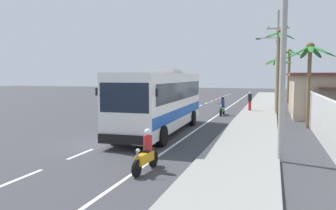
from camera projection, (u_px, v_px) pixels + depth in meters
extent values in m
plane|color=#3A3A3F|center=(104.00, 144.00, 16.55)|extent=(160.00, 160.00, 0.00)
cube|color=gray|center=(254.00, 122.00, 23.93)|extent=(3.20, 90.00, 0.14)
cube|color=white|center=(22.00, 178.00, 11.14)|extent=(0.16, 2.00, 0.01)
cube|color=white|center=(81.00, 154.00, 14.53)|extent=(0.16, 2.00, 0.01)
cube|color=white|center=(117.00, 139.00, 17.92)|extent=(0.16, 2.00, 0.01)
cube|color=white|center=(142.00, 129.00, 21.31)|extent=(0.16, 2.00, 0.01)
cube|color=white|center=(160.00, 122.00, 24.69)|extent=(0.16, 2.00, 0.01)
cube|color=white|center=(174.00, 116.00, 28.08)|extent=(0.16, 2.00, 0.01)
cube|color=white|center=(185.00, 112.00, 31.47)|extent=(0.16, 2.00, 0.01)
cube|color=white|center=(193.00, 108.00, 34.86)|extent=(0.16, 2.00, 0.01)
cube|color=white|center=(201.00, 106.00, 38.24)|extent=(0.16, 2.00, 0.01)
cube|color=white|center=(206.00, 103.00, 41.63)|extent=(0.16, 2.00, 0.01)
cube|color=white|center=(212.00, 101.00, 45.02)|extent=(0.16, 2.00, 0.01)
cube|color=white|center=(216.00, 99.00, 48.41)|extent=(0.16, 2.00, 0.01)
cube|color=white|center=(220.00, 98.00, 51.79)|extent=(0.16, 2.00, 0.01)
cube|color=white|center=(223.00, 97.00, 55.18)|extent=(0.16, 2.00, 0.01)
cube|color=white|center=(226.00, 95.00, 58.57)|extent=(0.16, 2.00, 0.01)
cube|color=white|center=(229.00, 94.00, 61.96)|extent=(0.16, 2.00, 0.01)
cube|color=white|center=(219.00, 114.00, 29.72)|extent=(0.14, 70.00, 0.01)
cube|color=#B2B2AD|center=(306.00, 104.00, 26.46)|extent=(0.24, 60.00, 2.37)
cube|color=white|center=(161.00, 100.00, 19.99)|extent=(2.92, 11.18, 3.23)
cube|color=#192333|center=(162.00, 91.00, 20.13)|extent=(2.93, 10.30, 1.03)
cube|color=#192333|center=(124.00, 98.00, 14.67)|extent=(2.39, 0.17, 1.36)
cube|color=blue|center=(161.00, 112.00, 20.05)|extent=(2.95, 10.96, 0.58)
cube|color=black|center=(124.00, 140.00, 14.75)|extent=(2.54, 0.24, 0.44)
cube|color=#B7B7B7|center=(167.00, 71.00, 21.16)|extent=(1.50, 2.49, 0.28)
cube|color=black|center=(157.00, 93.00, 14.44)|extent=(0.12, 0.08, 0.36)
cube|color=black|center=(97.00, 92.00, 15.26)|extent=(0.12, 0.08, 0.36)
cylinder|color=black|center=(162.00, 136.00, 16.05)|extent=(0.35, 1.05, 1.04)
cylinder|color=black|center=(115.00, 133.00, 16.75)|extent=(0.35, 1.05, 1.04)
cylinder|color=black|center=(192.00, 118.00, 22.95)|extent=(0.35, 1.05, 1.04)
cylinder|color=black|center=(158.00, 117.00, 23.66)|extent=(0.35, 1.05, 1.04)
cylinder|color=black|center=(221.00, 113.00, 28.22)|extent=(0.12, 0.60, 0.60)
cylinder|color=black|center=(224.00, 111.00, 29.49)|extent=(0.14, 0.60, 0.60)
cube|color=#1E7F38|center=(222.00, 109.00, 28.79)|extent=(0.28, 1.11, 0.36)
cube|color=black|center=(223.00, 107.00, 29.05)|extent=(0.26, 0.61, 0.12)
cylinder|color=gray|center=(221.00, 109.00, 28.31)|extent=(0.07, 0.32, 0.67)
cylinder|color=black|center=(221.00, 104.00, 28.36)|extent=(0.56, 0.06, 0.04)
sphere|color=#EAEACC|center=(221.00, 106.00, 28.26)|extent=(0.14, 0.14, 0.14)
cylinder|color=navy|center=(223.00, 103.00, 28.98)|extent=(0.32, 0.32, 0.65)
sphere|color=black|center=(223.00, 98.00, 28.94)|extent=(0.26, 0.26, 0.26)
cylinder|color=black|center=(137.00, 168.00, 11.21)|extent=(0.15, 0.61, 0.60)
cylinder|color=black|center=(153.00, 159.00, 12.46)|extent=(0.17, 0.61, 0.60)
cube|color=gold|center=(145.00, 158.00, 11.77)|extent=(0.32, 1.12, 0.36)
cube|color=black|center=(148.00, 151.00, 12.03)|extent=(0.29, 0.62, 0.12)
cylinder|color=gray|center=(138.00, 159.00, 11.30)|extent=(0.08, 0.32, 0.67)
cylinder|color=black|center=(140.00, 146.00, 11.35)|extent=(0.56, 0.08, 0.04)
sphere|color=#EAEACC|center=(138.00, 151.00, 11.25)|extent=(0.14, 0.14, 0.14)
cylinder|color=red|center=(148.00, 143.00, 11.96)|extent=(0.32, 0.32, 0.57)
sphere|color=white|center=(148.00, 132.00, 11.92)|extent=(0.26, 0.26, 0.26)
cylinder|color=red|center=(250.00, 106.00, 31.59)|extent=(0.28, 0.28, 0.88)
cylinder|color=black|center=(250.00, 98.00, 31.52)|extent=(0.36, 0.36, 0.70)
sphere|color=beige|center=(250.00, 93.00, 31.48)|extent=(0.24, 0.24, 0.24)
cylinder|color=#9E9E99|center=(283.00, 59.00, 12.88)|extent=(0.24, 0.24, 8.24)
cylinder|color=#9E9E99|center=(277.00, 62.00, 31.07)|extent=(0.24, 0.24, 9.64)
cube|color=#9E9E99|center=(278.00, 28.00, 30.80)|extent=(2.09, 0.12, 0.12)
cylinder|color=#4C4742|center=(269.00, 27.00, 31.04)|extent=(0.08, 0.08, 0.16)
cylinder|color=#4C4742|center=(287.00, 27.00, 30.53)|extent=(0.08, 0.08, 0.16)
cylinder|color=#9E9E99|center=(268.00, 38.00, 31.15)|extent=(1.79, 0.09, 0.09)
cube|color=#4C4C51|center=(258.00, 39.00, 31.43)|extent=(0.44, 0.24, 0.14)
cylinder|color=brown|center=(278.00, 74.00, 29.10)|extent=(0.31, 0.31, 7.26)
ellipsoid|color=#28702D|center=(287.00, 35.00, 28.58)|extent=(1.34, 0.42, 0.82)
ellipsoid|color=#28702D|center=(281.00, 36.00, 29.34)|extent=(0.73, 1.42, 0.73)
ellipsoid|color=#28702D|center=(272.00, 35.00, 29.26)|extent=(1.45, 0.92, 0.56)
ellipsoid|color=#28702D|center=(274.00, 35.00, 28.49)|extent=(1.23, 1.24, 0.69)
ellipsoid|color=#28702D|center=(281.00, 35.00, 28.19)|extent=(0.53, 1.35, 0.85)
sphere|color=brown|center=(279.00, 32.00, 28.78)|extent=(0.56, 0.56, 0.56)
cylinder|color=brown|center=(277.00, 83.00, 35.80)|extent=(0.25, 0.25, 5.29)
ellipsoid|color=#337F33|center=(285.00, 61.00, 35.22)|extent=(1.63, 0.64, 0.72)
ellipsoid|color=#337F33|center=(283.00, 61.00, 35.94)|extent=(1.38, 1.40, 0.68)
ellipsoid|color=#337F33|center=(276.00, 62.00, 36.33)|extent=(0.80, 1.57, 0.85)
ellipsoid|color=#337F33|center=(271.00, 61.00, 36.14)|extent=(1.57, 1.08, 0.72)
ellipsoid|color=#337F33|center=(272.00, 62.00, 35.49)|extent=(1.50, 0.98, 0.94)
ellipsoid|color=#337F33|center=(277.00, 62.00, 34.96)|extent=(0.56, 1.52, 0.96)
ellipsoid|color=#337F33|center=(284.00, 60.00, 34.90)|extent=(1.44, 1.34, 0.65)
sphere|color=brown|center=(278.00, 59.00, 35.56)|extent=(0.56, 0.56, 0.56)
cylinder|color=brown|center=(289.00, 77.00, 42.51)|extent=(0.36, 0.36, 6.61)
ellipsoid|color=#28702D|center=(296.00, 53.00, 42.05)|extent=(1.70, 0.49, 0.79)
ellipsoid|color=#28702D|center=(291.00, 54.00, 42.93)|extent=(0.75, 1.72, 0.78)
ellipsoid|color=#28702D|center=(284.00, 55.00, 42.88)|extent=(1.46, 1.27, 1.00)
ellipsoid|color=#28702D|center=(285.00, 53.00, 41.83)|extent=(1.43, 1.50, 0.68)
ellipsoid|color=#28702D|center=(291.00, 53.00, 41.42)|extent=(0.62, 1.73, 0.72)
sphere|color=brown|center=(290.00, 51.00, 42.21)|extent=(0.56, 0.56, 0.56)
cylinder|color=brown|center=(309.00, 88.00, 21.60)|extent=(0.25, 0.25, 5.32)
ellipsoid|color=#28702D|center=(323.00, 51.00, 21.06)|extent=(1.64, 0.54, 0.85)
ellipsoid|color=#28702D|center=(316.00, 52.00, 21.88)|extent=(1.17, 1.56, 0.84)
ellipsoid|color=#28702D|center=(305.00, 52.00, 22.16)|extent=(0.81, 1.65, 0.84)
ellipsoid|color=#28702D|center=(298.00, 52.00, 21.83)|extent=(1.63, 0.83, 0.87)
ellipsoid|color=#28702D|center=(300.00, 51.00, 21.17)|extent=(1.54, 1.20, 0.84)
ellipsoid|color=#28702D|center=(311.00, 49.00, 20.61)|extent=(0.43, 1.69, 0.65)
ellipsoid|color=#28702D|center=(319.00, 49.00, 20.60)|extent=(1.23, 1.58, 0.69)
sphere|color=brown|center=(310.00, 47.00, 21.36)|extent=(0.56, 0.56, 0.56)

